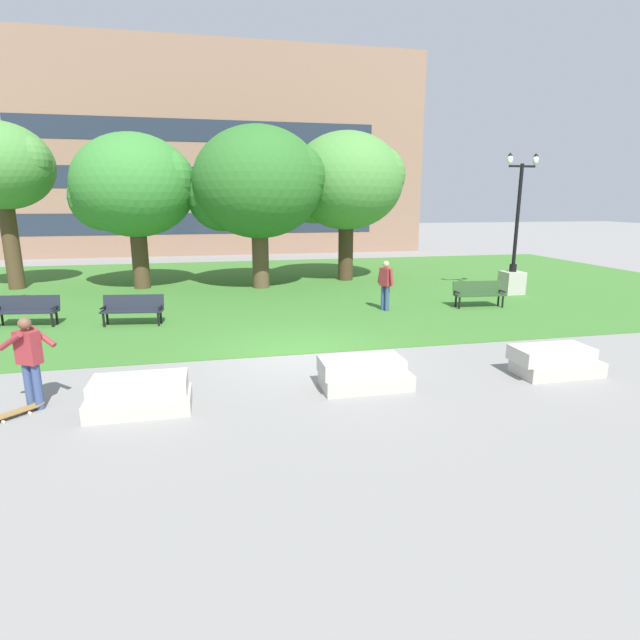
# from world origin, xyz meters

# --- Properties ---
(ground_plane) EXTENTS (140.00, 140.00, 0.00)m
(ground_plane) POSITION_xyz_m (0.00, 0.00, 0.00)
(ground_plane) COLOR gray
(grass_lawn) EXTENTS (40.00, 20.00, 0.02)m
(grass_lawn) POSITION_xyz_m (0.00, 10.00, 0.01)
(grass_lawn) COLOR #3D752D
(grass_lawn) RESTS_ON ground
(concrete_block_center) EXTENTS (1.80, 0.90, 0.64)m
(concrete_block_center) POSITION_xyz_m (-3.44, -2.74, 0.31)
(concrete_block_center) COLOR #B2ADA3
(concrete_block_center) RESTS_ON ground
(concrete_block_left) EXTENTS (1.83, 0.90, 0.64)m
(concrete_block_left) POSITION_xyz_m (0.83, -2.48, 0.31)
(concrete_block_left) COLOR #B2ADA3
(concrete_block_left) RESTS_ON ground
(concrete_block_right) EXTENTS (1.91, 0.90, 0.64)m
(concrete_block_right) POSITION_xyz_m (5.12, -2.60, 0.31)
(concrete_block_right) COLOR #B2ADA3
(concrete_block_right) RESTS_ON ground
(person_skateboarder) EXTENTS (0.97, 0.56, 1.71)m
(person_skateboarder) POSITION_xyz_m (-5.34, -2.19, 0.97)
(person_skateboarder) COLOR #384C7A
(person_skateboarder) RESTS_ON ground
(skateboard) EXTENTS (0.87, 0.86, 0.14)m
(skateboard) POSITION_xyz_m (-5.59, -2.55, 0.09)
(skateboard) COLOR olive
(skateboard) RESTS_ON ground
(park_bench_near_left) EXTENTS (1.86, 0.78, 0.90)m
(park_bench_near_left) POSITION_xyz_m (-7.57, 4.61, 0.54)
(park_bench_near_left) COLOR #1E232D
(park_bench_near_left) RESTS_ON grass_lawn
(park_bench_near_right) EXTENTS (1.84, 0.68, 0.90)m
(park_bench_near_right) POSITION_xyz_m (7.15, 4.24, 0.54)
(park_bench_near_right) COLOR #284723
(park_bench_near_right) RESTS_ON grass_lawn
(park_bench_far_left) EXTENTS (1.85, 0.76, 0.90)m
(park_bench_far_left) POSITION_xyz_m (-4.48, 4.05, 0.54)
(park_bench_far_left) COLOR #1E232D
(park_bench_far_left) RESTS_ON grass_lawn
(lamp_post_left) EXTENTS (1.32, 0.80, 5.47)m
(lamp_post_left) POSITION_xyz_m (9.80, 6.31, 1.12)
(lamp_post_left) COLOR #ADA89E
(lamp_post_left) RESTS_ON grass_lawn
(tree_near_right) EXTENTS (5.20, 4.96, 6.40)m
(tree_near_right) POSITION_xyz_m (-5.12, 10.93, 4.24)
(tree_near_right) COLOR #4C3823
(tree_near_right) RESTS_ON grass_lawn
(tree_near_left) EXTENTS (5.41, 5.16, 6.75)m
(tree_near_left) POSITION_xyz_m (4.08, 11.29, 4.51)
(tree_near_left) COLOR #42301E
(tree_near_left) RESTS_ON grass_lawn
(tree_far_left) EXTENTS (5.67, 5.40, 6.72)m
(tree_far_left) POSITION_xyz_m (-0.08, 9.97, 4.37)
(tree_far_left) COLOR brown
(tree_far_left) RESTS_ON grass_lawn
(person_bystander_near_lawn) EXTENTS (0.38, 0.78, 1.71)m
(person_bystander_near_lawn) POSITION_xyz_m (3.69, 4.35, 0.98)
(person_bystander_near_lawn) COLOR #384C7A
(person_bystander_near_lawn) RESTS_ON grass_lawn
(building_facade_distant) EXTENTS (31.39, 1.03, 13.91)m
(building_facade_distant) POSITION_xyz_m (-2.40, 24.50, 6.94)
(building_facade_distant) COLOR #8E6B56
(building_facade_distant) RESTS_ON ground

